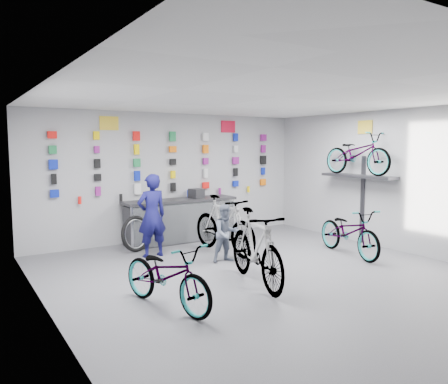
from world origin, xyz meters
TOP-DOWN VIEW (x-y plane):
  - floor at (0.00, 0.00)m, footprint 8.00×8.00m
  - ceiling at (0.00, 0.00)m, footprint 8.00×8.00m
  - wall_back at (0.00, 4.00)m, footprint 7.00×0.00m
  - wall_left at (-3.50, 0.00)m, footprint 0.00×8.00m
  - wall_right at (3.50, 0.00)m, footprint 0.00×8.00m
  - counter at (0.00, 3.54)m, footprint 2.70×0.66m
  - merch_wall at (0.02, 3.93)m, footprint 5.58×0.08m
  - wall_bracket at (3.33, 1.20)m, footprint 0.39×1.90m
  - sign_left at (-1.50, 3.98)m, footprint 0.42×0.02m
  - sign_right at (1.60, 3.98)m, footprint 0.42×0.02m
  - sign_side at (3.48, 1.20)m, footprint 0.02×0.40m
  - bike_left at (-2.08, -0.15)m, footprint 1.04×1.87m
  - bike_center at (-0.44, 0.02)m, footprint 1.01×2.09m
  - bike_right at (2.31, 0.54)m, footprint 0.99×1.95m
  - bike_service at (0.25, 2.06)m, footprint 0.75×2.04m
  - bike_wall at (3.25, 1.20)m, footprint 0.63×1.80m
  - clerk at (-1.13, 2.59)m, footprint 0.62×0.42m
  - customer at (-0.09, 1.45)m, footprint 0.58×0.47m
  - spare_wheel at (-1.25, 3.17)m, footprint 0.78×0.43m
  - register at (0.42, 3.55)m, footprint 0.34×0.35m

SIDE VIEW (x-z plane):
  - floor at x=0.00m, z-range 0.00..0.00m
  - spare_wheel at x=-1.25m, z-range 0.00..0.77m
  - bike_left at x=-2.08m, z-range 0.00..0.93m
  - counter at x=0.00m, z-range -0.01..0.99m
  - bike_right at x=2.31m, z-range 0.00..0.98m
  - customer at x=-0.09m, z-range 0.00..1.11m
  - bike_service at x=0.25m, z-range 0.00..1.20m
  - bike_center at x=-0.44m, z-range 0.00..1.21m
  - clerk at x=-1.13m, z-range 0.00..1.68m
  - register at x=0.42m, z-range 1.00..1.22m
  - wall_bracket at x=3.33m, z-range 0.46..2.46m
  - wall_back at x=0.00m, z-range -2.00..5.00m
  - wall_left at x=-3.50m, z-range -2.50..5.50m
  - wall_right at x=3.50m, z-range -2.50..5.50m
  - merch_wall at x=0.02m, z-range 1.03..2.59m
  - bike_wall at x=3.25m, z-range 1.58..2.53m
  - sign_side at x=3.48m, z-range 2.50..2.80m
  - sign_left at x=-1.50m, z-range 2.57..2.87m
  - sign_right at x=1.60m, z-range 2.57..2.87m
  - ceiling at x=0.00m, z-range 3.00..3.00m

